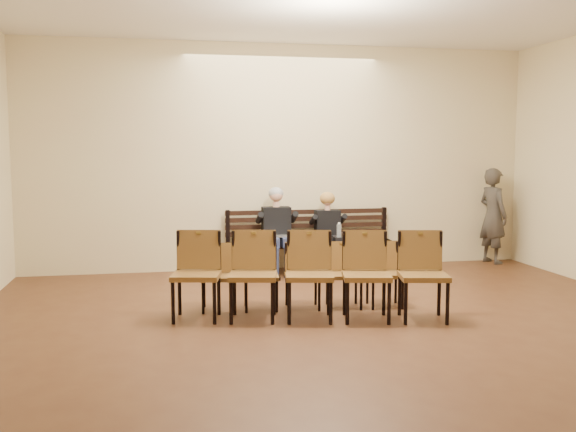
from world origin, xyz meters
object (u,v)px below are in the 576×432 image
object	(u,v)px
seated_man	(277,232)
passerby	(493,209)
bag	(230,263)
laptop	(277,238)
chair_row_front	(310,276)
bench	(311,256)
seated_woman	(329,237)
water_bottle	(339,237)
chair_row_back	(303,276)

from	to	relation	value
seated_man	passerby	xyz separation A→B (m)	(3.65, 0.22, 0.27)
bag	laptop	bearing A→B (deg)	-27.22
passerby	chair_row_front	xyz separation A→B (m)	(-3.77, -2.89, -0.41)
bench	laptop	xyz separation A→B (m)	(-0.57, -0.25, 0.34)
passerby	bench	bearing A→B (deg)	78.48
bench	bag	bearing A→B (deg)	175.42
bag	chair_row_front	distance (m)	2.97
bag	seated_woman	bearing A→B (deg)	-8.29
chair_row_front	water_bottle	bearing A→B (deg)	78.98
bag	chair_row_back	xyz separation A→B (m)	(0.63, -2.37, 0.24)
passerby	chair_row_back	size ratio (longest dim) A/B	0.76
water_bottle	passerby	world-z (taller)	passerby
chair_row_back	chair_row_front	bearing A→B (deg)	-88.00
laptop	chair_row_back	world-z (taller)	chair_row_back
seated_man	passerby	world-z (taller)	passerby
bag	seated_man	bearing A→B (deg)	-17.32
bench	seated_man	world-z (taller)	seated_man
passerby	chair_row_front	world-z (taller)	passerby
seated_woman	laptop	size ratio (longest dim) A/B	3.30
laptop	bag	xyz separation A→B (m)	(-0.68, 0.35, -0.42)
bench	chair_row_front	size ratio (longest dim) A/B	0.86
bench	seated_woman	world-z (taller)	seated_woman
bench	water_bottle	distance (m)	0.61
seated_woman	chair_row_front	bearing A→B (deg)	-109.02
seated_man	bench	bearing A→B (deg)	12.46
bench	water_bottle	bearing A→B (deg)	-46.02
bench	seated_man	distance (m)	0.69
water_bottle	chair_row_back	world-z (taller)	chair_row_back
bench	water_bottle	xyz separation A→B (m)	(0.35, -0.36, 0.34)
laptop	passerby	bearing A→B (deg)	-5.47
laptop	seated_woman	bearing A→B (deg)	-2.07
seated_man	chair_row_front	world-z (taller)	seated_man
seated_woman	water_bottle	xyz separation A→B (m)	(0.09, -0.24, 0.02)
bench	chair_row_front	world-z (taller)	chair_row_front
laptop	bag	distance (m)	0.87
water_bottle	seated_man	bearing A→B (deg)	164.70
seated_woman	laptop	distance (m)	0.84
chair_row_back	passerby	bearing A→B (deg)	38.42
bag	chair_row_back	size ratio (longest dim) A/B	0.16
seated_man	chair_row_back	distance (m)	2.17
passerby	seated_woman	bearing A→B (deg)	81.05
seated_man	bag	size ratio (longest dim) A/B	3.22
bench	passerby	xyz separation A→B (m)	(3.11, 0.10, 0.68)
chair_row_front	seated_man	bearing A→B (deg)	99.14
chair_row_front	chair_row_back	world-z (taller)	chair_row_front
seated_woman	laptop	bearing A→B (deg)	-171.18
seated_man	bag	xyz separation A→B (m)	(-0.71, 0.22, -0.49)
bench	chair_row_back	world-z (taller)	chair_row_back
seated_woman	chair_row_back	xyz separation A→B (m)	(-0.88, -2.15, -0.15)
bag	chair_row_back	world-z (taller)	chair_row_back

